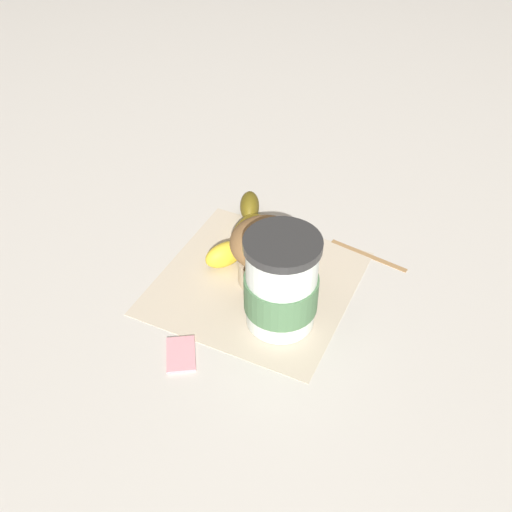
# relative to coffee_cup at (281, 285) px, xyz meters

# --- Properties ---
(ground_plane) EXTENTS (3.00, 3.00, 0.00)m
(ground_plane) POSITION_rel_coffee_cup_xyz_m (0.06, -0.03, -0.06)
(ground_plane) COLOR beige
(paper_napkin) EXTENTS (0.29, 0.29, 0.00)m
(paper_napkin) POSITION_rel_coffee_cup_xyz_m (0.06, -0.03, -0.06)
(paper_napkin) COLOR beige
(paper_napkin) RESTS_ON ground_plane
(coffee_cup) EXTENTS (0.09, 0.09, 0.12)m
(coffee_cup) POSITION_rel_coffee_cup_xyz_m (0.00, 0.00, 0.00)
(coffee_cup) COLOR silver
(coffee_cup) RESTS_ON paper_napkin
(muffin) EXTENTS (0.09, 0.09, 0.09)m
(muffin) POSITION_rel_coffee_cup_xyz_m (0.06, -0.04, -0.01)
(muffin) COLOR beige
(muffin) RESTS_ON paper_napkin
(banana) EXTENTS (0.09, 0.16, 0.03)m
(banana) POSITION_rel_coffee_cup_xyz_m (0.13, -0.09, -0.04)
(banana) COLOR gold
(banana) RESTS_ON paper_napkin
(sugar_packet) EXTENTS (0.06, 0.06, 0.01)m
(sugar_packet) POSITION_rel_coffee_cup_xyz_m (0.05, 0.11, -0.05)
(sugar_packet) COLOR pink
(sugar_packet) RESTS_ON ground_plane
(wooden_stirrer) EXTENTS (0.11, 0.02, 0.00)m
(wooden_stirrer) POSITION_rel_coffee_cup_xyz_m (-0.02, -0.17, -0.06)
(wooden_stirrer) COLOR #9E7547
(wooden_stirrer) RESTS_ON ground_plane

